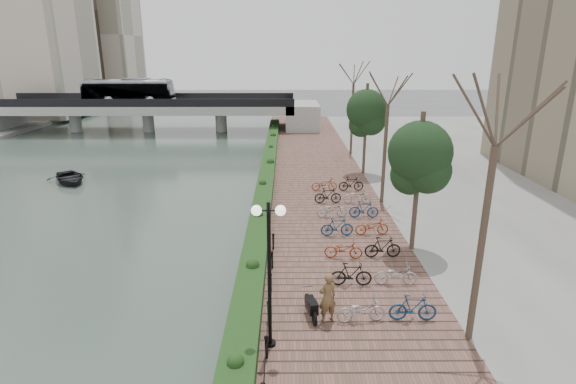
{
  "coord_description": "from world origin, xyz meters",
  "views": [
    {
      "loc": [
        2.0,
        -10.62,
        9.46
      ],
      "look_at": [
        2.12,
        13.29,
        2.0
      ],
      "focal_mm": 28.0,
      "sensor_mm": 36.0,
      "label": 1
    }
  ],
  "objects_px": {
    "lamppost": "(269,245)",
    "boat": "(69,178)",
    "motorcycle": "(311,305)",
    "pedestrian": "(327,298)"
  },
  "relations": [
    {
      "from": "lamppost",
      "to": "motorcycle",
      "type": "xyz_separation_m",
      "value": [
        1.38,
        1.65,
        -3.04
      ]
    },
    {
      "from": "motorcycle",
      "to": "pedestrian",
      "type": "distance_m",
      "value": 0.79
    },
    {
      "from": "motorcycle",
      "to": "pedestrian",
      "type": "xyz_separation_m",
      "value": [
        0.55,
        -0.32,
        0.48
      ]
    },
    {
      "from": "lamppost",
      "to": "boat",
      "type": "bearing_deg",
      "value": 127.79
    },
    {
      "from": "motorcycle",
      "to": "boat",
      "type": "height_order",
      "value": "motorcycle"
    },
    {
      "from": "motorcycle",
      "to": "lamppost",
      "type": "bearing_deg",
      "value": -139.69
    },
    {
      "from": "motorcycle",
      "to": "pedestrian",
      "type": "relative_size",
      "value": 0.77
    },
    {
      "from": "pedestrian",
      "to": "motorcycle",
      "type": "bearing_deg",
      "value": -52.51
    },
    {
      "from": "boat",
      "to": "pedestrian",
      "type": "bearing_deg",
      "value": -83.33
    },
    {
      "from": "motorcycle",
      "to": "boat",
      "type": "relative_size",
      "value": 0.36
    }
  ]
}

